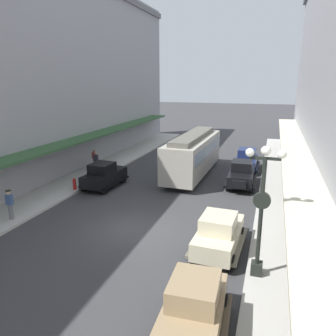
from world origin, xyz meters
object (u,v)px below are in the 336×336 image
(lamp_post_with_clock, at_px, (261,207))
(pedestrian_1, at_px, (96,161))
(parked_car_4, at_px, (219,232))
(pedestrian_2, at_px, (293,171))
(fire_hydrant, at_px, (74,184))
(pedestrian_3, at_px, (299,191))
(parked_car_1, at_px, (241,174))
(pedestrian_4, at_px, (94,159))
(parked_car_3, at_px, (246,160))
(streetcar, at_px, (193,153))
(pedestrian_0, at_px, (10,204))
(parked_car_2, at_px, (192,311))
(parked_car_0, at_px, (104,175))

(lamp_post_with_clock, distance_m, pedestrian_1, 18.00)
(parked_car_4, xyz_separation_m, pedestrian_2, (3.64, 11.68, 0.05))
(fire_hydrant, height_order, pedestrian_3, pedestrian_3)
(parked_car_1, xyz_separation_m, parked_car_4, (0.00, -10.01, 0.00))
(lamp_post_with_clock, height_order, pedestrian_4, lamp_post_with_clock)
(parked_car_1, height_order, parked_car_3, same)
(pedestrian_3, bearing_deg, pedestrian_2, 91.26)
(parked_car_1, relative_size, lamp_post_with_clock, 0.83)
(pedestrian_3, relative_size, pedestrian_4, 1.02)
(pedestrian_1, bearing_deg, fire_hydrant, -78.24)
(parked_car_1, height_order, pedestrian_1, parked_car_1)
(pedestrian_3, bearing_deg, parked_car_4, -118.21)
(streetcar, xyz_separation_m, pedestrian_0, (-7.36, -11.91, -0.89))
(fire_hydrant, height_order, pedestrian_1, pedestrian_1)
(parked_car_2, relative_size, pedestrian_2, 2.63)
(lamp_post_with_clock, relative_size, pedestrian_3, 3.09)
(fire_hydrant, distance_m, pedestrian_3, 14.85)
(parked_car_0, bearing_deg, pedestrian_0, -105.43)
(parked_car_0, bearing_deg, pedestrian_3, 1.23)
(parked_car_3, bearing_deg, pedestrian_3, -63.75)
(parked_car_2, distance_m, pedestrian_1, 19.49)
(parked_car_1, bearing_deg, parked_car_0, -160.72)
(lamp_post_with_clock, distance_m, pedestrian_0, 13.38)
(parked_car_3, distance_m, lamp_post_with_clock, 16.41)
(parked_car_0, bearing_deg, parked_car_2, -51.69)
(parked_car_0, bearing_deg, lamp_post_with_clock, -36.38)
(fire_hydrant, distance_m, pedestrian_2, 16.01)
(parked_car_3, xyz_separation_m, pedestrian_4, (-12.59, -3.90, 0.05))
(parked_car_4, xyz_separation_m, fire_hydrant, (-10.98, 5.18, -0.38))
(parked_car_1, distance_m, pedestrian_4, 12.62)
(parked_car_0, relative_size, parked_car_1, 1.01)
(parked_car_0, xyz_separation_m, pedestrian_1, (-2.49, 3.19, 0.05))
(pedestrian_0, xyz_separation_m, pedestrian_4, (-1.20, 11.01, -0.02))
(fire_hydrant, bearing_deg, lamp_post_with_clock, -27.92)
(parked_car_4, distance_m, streetcar, 12.34)
(parked_car_4, distance_m, lamp_post_with_clock, 3.13)
(parked_car_3, relative_size, pedestrian_3, 2.56)
(parked_car_1, height_order, pedestrian_2, parked_car_1)
(pedestrian_2, distance_m, pedestrian_3, 4.70)
(lamp_post_with_clock, xyz_separation_m, pedestrian_0, (-13.17, 1.29, -1.97))
(streetcar, height_order, pedestrian_3, streetcar)
(pedestrian_1, distance_m, pedestrian_3, 15.98)
(parked_car_4, xyz_separation_m, streetcar, (-4.04, 11.62, 0.96))
(parked_car_4, xyz_separation_m, lamp_post_with_clock, (1.77, -1.58, 2.04))
(parked_car_4, xyz_separation_m, pedestrian_4, (-12.61, 10.72, 0.05))
(pedestrian_0, xyz_separation_m, pedestrian_2, (15.05, 11.98, -0.02))
(parked_car_0, distance_m, pedestrian_0, 7.26)
(pedestrian_0, xyz_separation_m, pedestrian_3, (15.15, 7.28, 0.00))
(streetcar, xyz_separation_m, pedestrian_3, (7.79, -4.63, -0.89))
(parked_car_0, height_order, streetcar, streetcar)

